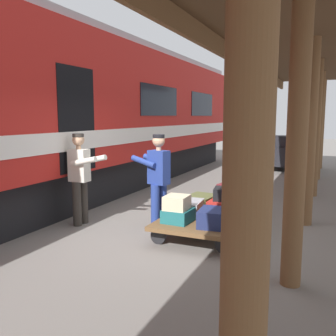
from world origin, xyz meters
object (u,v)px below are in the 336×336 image
(suitcase_navy_fabric, at_px, (214,218))
(porter_by_door, at_px, (80,176))
(suitcase_cream_canvas, at_px, (177,202))
(suitcase_maroon_trunk, at_px, (231,189))
(baggage_tug, at_px, (284,153))
(suitcase_gray_aluminum, at_px, (190,207))
(suitcase_red_plastic, at_px, (224,208))
(suitcase_teal_softside, at_px, (178,215))
(suitcase_black_hardshell, at_px, (226,194))
(luggage_cart, at_px, (207,218))
(suitcase_olive_duffel, at_px, (201,201))
(train_car, at_px, (18,114))
(porter_in_overalls, at_px, (158,178))
(suitcase_orange_carryall, at_px, (232,202))

(suitcase_navy_fabric, bearing_deg, porter_by_door, -3.06)
(suitcase_navy_fabric, height_order, suitcase_cream_canvas, suitcase_cream_canvas)
(suitcase_maroon_trunk, xyz_separation_m, baggage_tug, (-0.03, -7.92, -0.07))
(suitcase_gray_aluminum, bearing_deg, suitcase_navy_fabric, 136.29)
(suitcase_red_plastic, height_order, suitcase_cream_canvas, suitcase_cream_canvas)
(suitcase_teal_softside, relative_size, suitcase_black_hardshell, 1.15)
(luggage_cart, xyz_separation_m, porter_by_door, (2.31, 0.44, 0.65))
(suitcase_gray_aluminum, height_order, suitcase_cream_canvas, suitcase_cream_canvas)
(suitcase_red_plastic, bearing_deg, suitcase_olive_duffel, -43.71)
(train_car, height_order, suitcase_teal_softside, train_car)
(luggage_cart, bearing_deg, porter_in_overalls, 5.58)
(suitcase_teal_softside, bearing_deg, porter_in_overalls, -39.64)
(suitcase_maroon_trunk, xyz_separation_m, suitcase_black_hardshell, (-0.04, 0.53, 0.02))
(suitcase_olive_duffel, xyz_separation_m, porter_by_door, (2.01, 1.01, 0.50))
(suitcase_teal_softside, height_order, suitcase_black_hardshell, suitcase_black_hardshell)
(train_car, bearing_deg, suitcase_red_plastic, -178.49)
(suitcase_cream_canvas, distance_m, suitcase_black_hardshell, 0.90)
(suitcase_olive_duffel, distance_m, baggage_tug, 7.93)
(suitcase_gray_aluminum, height_order, porter_in_overalls, porter_in_overalls)
(suitcase_maroon_trunk, bearing_deg, porter_by_door, 20.77)
(suitcase_black_hardshell, bearing_deg, suitcase_olive_duffel, -41.09)
(suitcase_olive_duffel, relative_size, porter_by_door, 0.36)
(suitcase_olive_duffel, distance_m, porter_by_door, 2.31)
(suitcase_teal_softside, bearing_deg, baggage_tug, -93.90)
(suitcase_teal_softside, bearing_deg, suitcase_gray_aluminum, -90.00)
(suitcase_gray_aluminum, xyz_separation_m, porter_in_overalls, (0.59, 0.09, 0.49))
(suitcase_red_plastic, bearing_deg, suitcase_black_hardshell, -137.48)
(suitcase_gray_aluminum, distance_m, suitcase_red_plastic, 0.60)
(suitcase_teal_softside, bearing_deg, suitcase_black_hardshell, -136.35)
(suitcase_olive_duffel, height_order, suitcase_navy_fabric, suitcase_navy_fabric)
(suitcase_olive_duffel, xyz_separation_m, suitcase_navy_fabric, (-0.60, 1.15, 0.03))
(suitcase_gray_aluminum, xyz_separation_m, suitcase_navy_fabric, (-0.60, 0.57, 0.02))
(porter_by_door, bearing_deg, suitcase_teal_softside, 176.03)
(suitcase_black_hardshell, bearing_deg, suitcase_gray_aluminum, 2.35)
(train_car, distance_m, baggage_tug, 9.76)
(suitcase_teal_softside, distance_m, baggage_tug, 9.07)
(suitcase_olive_duffel, bearing_deg, porter_in_overalls, 48.33)
(suitcase_maroon_trunk, bearing_deg, suitcase_cream_canvas, 62.48)
(luggage_cart, xyz_separation_m, suitcase_orange_carryall, (-0.30, -0.57, 0.18))
(train_car, bearing_deg, porter_in_overalls, -179.48)
(train_car, distance_m, porter_in_overalls, 3.39)
(luggage_cart, bearing_deg, porter_by_door, 10.66)
(porter_in_overalls, bearing_deg, suitcase_teal_softside, 140.36)
(suitcase_olive_duffel, height_order, baggage_tug, baggage_tug)
(luggage_cart, xyz_separation_m, suitcase_cream_canvas, (0.31, 0.60, 0.37))
(suitcase_orange_carryall, relative_size, suitcase_red_plastic, 1.12)
(suitcase_gray_aluminum, xyz_separation_m, suitcase_olive_duffel, (0.00, -0.57, -0.01))
(train_car, distance_m, suitcase_gray_aluminum, 4.12)
(suitcase_red_plastic, distance_m, suitcase_maroon_trunk, 0.60)
(luggage_cart, distance_m, porter_in_overalls, 1.10)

